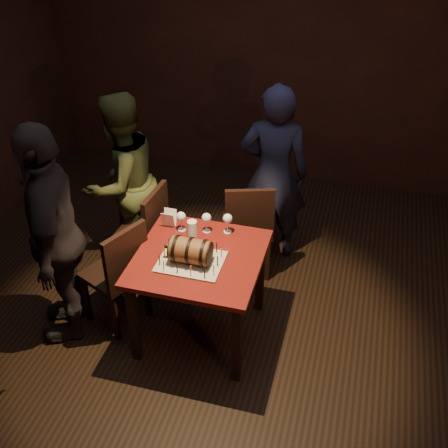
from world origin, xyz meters
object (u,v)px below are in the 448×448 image
object	(u,v)px
pub_table	(199,268)
wine_glass_left	(181,217)
person_left_front	(55,235)
barrel_cake	(190,251)
chair_left_front	(120,271)
person_back	(274,174)
wine_glass_right	(228,219)
person_left_rear	(122,182)
wine_glass_mid	(206,219)
pint_of_ale	(192,230)
chair_left_rear	(146,232)
chair_back	(248,225)

from	to	relation	value
pub_table	wine_glass_left	world-z (taller)	wine_glass_left
person_left_front	barrel_cake	bearing A→B (deg)	74.14
barrel_cake	chair_left_front	size ratio (longest dim) A/B	0.36
wine_glass_left	person_back	distance (m)	1.05
wine_glass_right	person_left_front	size ratio (longest dim) A/B	0.09
person_left_rear	wine_glass_mid	bearing A→B (deg)	87.58
wine_glass_mid	person_back	bearing A→B (deg)	68.63
pint_of_ale	person_back	size ratio (longest dim) A/B	0.09
pub_table	chair_left_front	size ratio (longest dim) A/B	0.97
pint_of_ale	chair_left_rear	distance (m)	0.64
person_left_rear	person_back	bearing A→B (deg)	133.25
chair_left_rear	chair_left_front	distance (m)	0.52
wine_glass_left	chair_left_rear	size ratio (longest dim) A/B	0.17
person_left_rear	wine_glass_right	bearing A→B (deg)	92.60
wine_glass_mid	chair_back	bearing A→B (deg)	65.80
person_left_front	wine_glass_left	bearing A→B (deg)	98.17
pub_table	wine_glass_mid	distance (m)	0.38
barrel_cake	pint_of_ale	distance (m)	0.29
wine_glass_left	wine_glass_mid	xyz separation A→B (m)	(0.19, 0.03, -0.00)
chair_left_front	chair_left_rear	bearing A→B (deg)	89.27
barrel_cake	pint_of_ale	world-z (taller)	barrel_cake
wine_glass_mid	person_back	world-z (taller)	person_back
barrel_cake	chair_left_rear	size ratio (longest dim) A/B	0.36
wine_glass_right	chair_back	xyz separation A→B (m)	(0.06, 0.45, -0.35)
pub_table	chair_back	xyz separation A→B (m)	(0.18, 0.78, -0.12)
pint_of_ale	chair_left_front	distance (m)	0.64
chair_back	chair_left_rear	world-z (taller)	same
person_left_rear	chair_left_rear	bearing A→B (deg)	72.28
barrel_cake	chair_left_rear	xyz separation A→B (m)	(-0.57, 0.55, -0.33)
person_left_rear	chair_back	bearing A→B (deg)	115.86
person_left_rear	pub_table	bearing A→B (deg)	75.11
pub_table	barrel_cake	xyz separation A→B (m)	(-0.03, -0.08, 0.21)
chair_left_rear	person_left_front	distance (m)	0.85
chair_back	person_left_rear	size ratio (longest dim) A/B	0.59
person_back	person_left_front	distance (m)	1.90
wine_glass_left	person_left_rear	xyz separation A→B (m)	(-0.70, 0.48, -0.08)
chair_left_rear	person_back	xyz separation A→B (m)	(0.92, 0.71, 0.29)
pub_table	person_back	world-z (taller)	person_back
pub_table	person_left_rear	size ratio (longest dim) A/B	0.57
wine_glass_mid	chair_left_front	xyz separation A→B (m)	(-0.58, -0.36, -0.34)
barrel_cake	person_back	bearing A→B (deg)	74.81
pub_table	wine_glass_right	distance (m)	0.42
chair_back	person_left_rear	xyz separation A→B (m)	(-1.10, -0.03, 0.26)
chair_left_front	person_back	xyz separation A→B (m)	(0.92, 1.23, 0.29)
person_back	wine_glass_mid	bearing A→B (deg)	62.99
barrel_cake	wine_glass_mid	xyz separation A→B (m)	(0.00, 0.39, 0.02)
wine_glass_mid	pub_table	bearing A→B (deg)	-83.74
barrel_cake	chair_left_rear	bearing A→B (deg)	136.20
chair_back	person_left_front	bearing A→B (deg)	-140.62
wine_glass_left	chair_back	xyz separation A→B (m)	(0.40, 0.51, -0.35)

